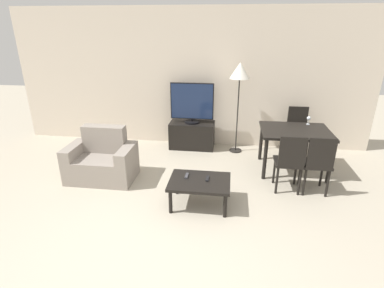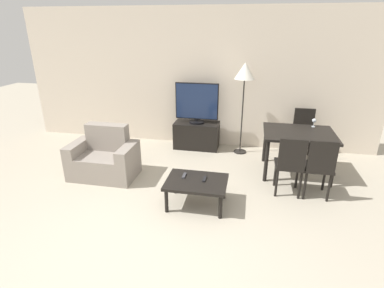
% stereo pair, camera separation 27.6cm
% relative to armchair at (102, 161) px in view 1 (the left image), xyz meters
% --- Properties ---
extents(ground_plane, '(18.00, 18.00, 0.00)m').
position_rel_armchair_xyz_m(ground_plane, '(1.18, -1.65, -0.30)').
color(ground_plane, '#B2A893').
extents(wall_back, '(7.19, 0.06, 2.70)m').
position_rel_armchair_xyz_m(wall_back, '(1.18, 1.81, 1.05)').
color(wall_back, beige).
rests_on(wall_back, ground_plane).
extents(armchair, '(1.06, 0.66, 0.84)m').
position_rel_armchair_xyz_m(armchair, '(0.00, 0.00, 0.00)').
color(armchair, gray).
rests_on(armchair, ground_plane).
extents(tv_stand, '(0.89, 0.45, 0.53)m').
position_rel_armchair_xyz_m(tv_stand, '(1.27, 1.51, -0.03)').
color(tv_stand, black).
rests_on(tv_stand, ground_plane).
extents(tv, '(0.85, 0.30, 0.80)m').
position_rel_armchair_xyz_m(tv, '(1.27, 1.51, 0.63)').
color(tv, black).
rests_on(tv, tv_stand).
extents(coffee_table, '(0.83, 0.61, 0.38)m').
position_rel_armchair_xyz_m(coffee_table, '(1.65, -0.58, 0.03)').
color(coffee_table, black).
rests_on(coffee_table, ground_plane).
extents(dining_table, '(1.12, 0.90, 0.73)m').
position_rel_armchair_xyz_m(dining_table, '(3.11, 0.70, 0.34)').
color(dining_table, black).
rests_on(dining_table, ground_plane).
extents(dining_chair_near, '(0.40, 0.40, 0.92)m').
position_rel_armchair_xyz_m(dining_chair_near, '(2.92, -0.05, 0.22)').
color(dining_chair_near, black).
rests_on(dining_chair_near, ground_plane).
extents(dining_chair_far, '(0.40, 0.40, 0.92)m').
position_rel_armchair_xyz_m(dining_chair_far, '(3.31, 1.46, 0.22)').
color(dining_chair_far, black).
rests_on(dining_chair_far, ground_plane).
extents(dining_chair_near_right, '(0.40, 0.40, 0.92)m').
position_rel_armchair_xyz_m(dining_chair_near_right, '(3.31, -0.05, 0.22)').
color(dining_chair_near_right, black).
rests_on(dining_chair_near_right, ground_plane).
extents(floor_lamp, '(0.37, 0.37, 1.73)m').
position_rel_armchair_xyz_m(floor_lamp, '(2.16, 1.43, 1.22)').
color(floor_lamp, black).
rests_on(floor_lamp, ground_plane).
extents(remote_primary, '(0.04, 0.15, 0.02)m').
position_rel_armchair_xyz_m(remote_primary, '(1.75, -0.53, 0.09)').
color(remote_primary, black).
rests_on(remote_primary, coffee_table).
extents(remote_secondary, '(0.04, 0.15, 0.02)m').
position_rel_armchair_xyz_m(remote_secondary, '(1.46, -0.48, 0.09)').
color(remote_secondary, '#38383D').
rests_on(remote_secondary, coffee_table).
extents(wine_glass_left, '(0.07, 0.07, 0.15)m').
position_rel_armchair_xyz_m(wine_glass_left, '(3.38, 1.04, 0.54)').
color(wine_glass_left, silver).
rests_on(wine_glass_left, dining_table).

